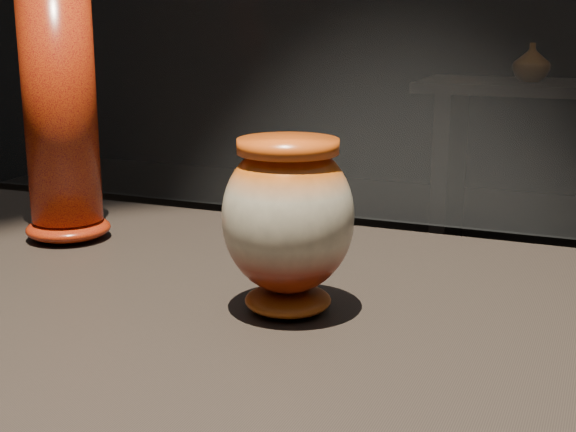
% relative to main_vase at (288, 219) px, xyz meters
% --- Properties ---
extents(main_vase, '(0.15, 0.15, 0.19)m').
position_rel_main_vase_xyz_m(main_vase, '(0.00, 0.00, 0.00)').
color(main_vase, maroon).
rests_on(main_vase, display_plinth).
extents(tall_vase, '(0.14, 0.14, 0.38)m').
position_rel_main_vase_xyz_m(tall_vase, '(-0.40, 0.15, 0.08)').
color(tall_vase, '#B63B0C').
rests_on(tall_vase, display_plinth).
extents(back_vase_left, '(0.23, 0.23, 0.18)m').
position_rel_main_vase_xyz_m(back_vase_left, '(-0.10, 3.29, -0.01)').
color(back_vase_left, '#8C5714').
rests_on(back_vase_left, back_shelf).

